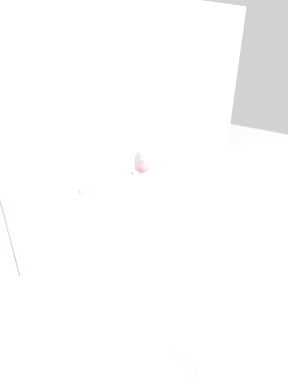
{
  "coord_description": "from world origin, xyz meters",
  "views": [
    {
      "loc": [
        -1.72,
        -2.44,
        2.23
      ],
      "look_at": [
        0.54,
        -0.57,
        0.65
      ],
      "focal_mm": 28.0,
      "sensor_mm": 36.0,
      "label": 1
    }
  ],
  "objects_px": {
    "nightstand": "(151,196)",
    "flower_vase": "(143,171)",
    "table_lamp": "(149,158)",
    "teacup": "(161,177)",
    "bed": "(140,255)"
  },
  "relations": [
    {
      "from": "bed",
      "to": "flower_vase",
      "type": "height_order",
      "value": "bed"
    },
    {
      "from": "table_lamp",
      "to": "bed",
      "type": "bearing_deg",
      "value": -144.51
    },
    {
      "from": "nightstand",
      "to": "teacup",
      "type": "relative_size",
      "value": 4.7
    },
    {
      "from": "table_lamp",
      "to": "teacup",
      "type": "xyz_separation_m",
      "value": [
        0.05,
        -0.17,
        -0.24
      ]
    },
    {
      "from": "bed",
      "to": "teacup",
      "type": "distance_m",
      "value": 1.37
    },
    {
      "from": "table_lamp",
      "to": "nightstand",
      "type": "bearing_deg",
      "value": -123.27
    },
    {
      "from": "nightstand",
      "to": "flower_vase",
      "type": "height_order",
      "value": "flower_vase"
    },
    {
      "from": "table_lamp",
      "to": "flower_vase",
      "type": "relative_size",
      "value": 1.44
    },
    {
      "from": "table_lamp",
      "to": "teacup",
      "type": "bearing_deg",
      "value": -73.79
    },
    {
      "from": "bed",
      "to": "table_lamp",
      "type": "height_order",
      "value": "bed"
    },
    {
      "from": "bed",
      "to": "nightstand",
      "type": "distance_m",
      "value": 1.3
    },
    {
      "from": "teacup",
      "to": "nightstand",
      "type": "bearing_deg",
      "value": 144.94
    },
    {
      "from": "nightstand",
      "to": "table_lamp",
      "type": "xyz_separation_m",
      "value": [
        0.06,
        0.09,
        0.52
      ]
    },
    {
      "from": "table_lamp",
      "to": "teacup",
      "type": "height_order",
      "value": "table_lamp"
    },
    {
      "from": "flower_vase",
      "to": "nightstand",
      "type": "bearing_deg",
      "value": -15.51
    }
  ]
}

